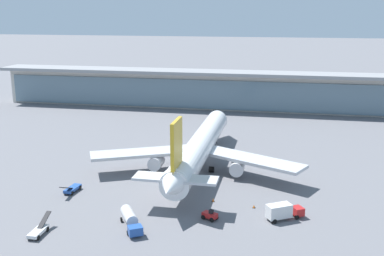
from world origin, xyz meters
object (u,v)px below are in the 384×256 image
at_px(service_truck_on_taxiway_blue, 72,189).
at_px(safety_cone_bravo, 254,206).
at_px(safety_cone_charlie, 213,200).
at_px(airliner_on_stand, 199,147).
at_px(service_truck_under_wing_blue, 130,219).
at_px(service_truck_near_nose_red, 283,211).
at_px(service_truck_by_tail_white, 39,231).
at_px(safety_cone_alpha, 169,196).
at_px(service_truck_mid_apron_red, 210,215).

xyz_separation_m(service_truck_on_taxiway_blue, safety_cone_bravo, (39.07, -0.60, -0.49)).
bearing_deg(safety_cone_bravo, safety_cone_charlie, 169.31).
bearing_deg(airliner_on_stand, safety_cone_bravo, -54.54).
xyz_separation_m(service_truck_under_wing_blue, service_truck_on_taxiway_blue, (-17.86, 13.78, -0.90)).
relative_size(service_truck_near_nose_red, service_truck_by_tail_white, 1.08).
distance_m(service_truck_under_wing_blue, safety_cone_alpha, 15.59).
bearing_deg(service_truck_mid_apron_red, safety_cone_alpha, 138.25).
height_order(safety_cone_alpha, safety_cone_bravo, same).
distance_m(airliner_on_stand, service_truck_near_nose_red, 32.71).
height_order(service_truck_under_wing_blue, service_truck_by_tail_white, service_truck_under_wing_blue).
bearing_deg(service_truck_on_taxiway_blue, safety_cone_bravo, -0.88).
relative_size(safety_cone_alpha, safety_cone_charlie, 1.00).
bearing_deg(safety_cone_charlie, service_truck_near_nose_red, -22.70).
bearing_deg(service_truck_mid_apron_red, safety_cone_bravo, 42.19).
height_order(service_truck_near_nose_red, safety_cone_charlie, service_truck_near_nose_red).
height_order(safety_cone_bravo, safety_cone_charlie, same).
relative_size(service_truck_by_tail_white, safety_cone_bravo, 9.76).
xyz_separation_m(service_truck_under_wing_blue, safety_cone_bravo, (21.20, 13.18, -1.39)).
height_order(airliner_on_stand, service_truck_under_wing_blue, airliner_on_stand).
xyz_separation_m(service_truck_mid_apron_red, service_truck_on_taxiway_blue, (-31.34, 7.61, -0.07)).
xyz_separation_m(airliner_on_stand, safety_cone_bravo, (14.89, -20.91, -5.32)).
bearing_deg(service_truck_by_tail_white, safety_cone_charlie, 36.71).
bearing_deg(service_truck_near_nose_red, safety_cone_alpha, 165.04).
relative_size(service_truck_near_nose_red, safety_cone_bravo, 10.58).
distance_m(service_truck_by_tail_white, safety_cone_bravo, 40.75).
bearing_deg(safety_cone_charlie, service_truck_mid_apron_red, -85.21).
bearing_deg(safety_cone_alpha, service_truck_mid_apron_red, -41.75).
relative_size(service_truck_near_nose_red, service_truck_under_wing_blue, 0.87).
xyz_separation_m(service_truck_by_tail_white, safety_cone_charlie, (27.61, 20.59, -0.49)).
xyz_separation_m(airliner_on_stand, safety_cone_alpha, (-2.88, -18.95, -5.32)).
bearing_deg(safety_cone_bravo, safety_cone_alpha, 173.70).
height_order(airliner_on_stand, safety_cone_charlie, airliner_on_stand).
height_order(safety_cone_alpha, safety_cone_charlie, same).
distance_m(service_truck_under_wing_blue, service_truck_by_tail_white, 15.97).
xyz_separation_m(service_truck_mid_apron_red, safety_cone_charlie, (-0.72, 8.60, -0.56)).
bearing_deg(safety_cone_bravo, service_truck_on_taxiway_blue, 179.12).
xyz_separation_m(safety_cone_bravo, safety_cone_charlie, (-8.45, 1.59, 0.00)).
bearing_deg(service_truck_mid_apron_red, service_truck_on_taxiway_blue, 166.36).
relative_size(service_truck_under_wing_blue, safety_cone_charlie, 12.18).
xyz_separation_m(airliner_on_stand, service_truck_under_wing_blue, (-6.31, -34.09, -3.93)).
bearing_deg(airliner_on_stand, service_truck_under_wing_blue, -100.49).
distance_m(airliner_on_stand, service_truck_by_tail_white, 45.42).
relative_size(service_truck_mid_apron_red, safety_cone_charlie, 4.74).
bearing_deg(safety_cone_alpha, safety_cone_bravo, -6.30).
distance_m(service_truck_under_wing_blue, safety_cone_bravo, 25.00).
bearing_deg(safety_cone_charlie, service_truck_under_wing_blue, -130.81).
bearing_deg(service_truck_by_tail_white, service_truck_under_wing_blue, 21.38).
height_order(service_truck_on_taxiway_blue, safety_cone_charlie, service_truck_on_taxiway_blue).
distance_m(service_truck_mid_apron_red, service_truck_on_taxiway_blue, 32.25).
relative_size(service_truck_near_nose_red, service_truck_on_taxiway_blue, 1.07).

